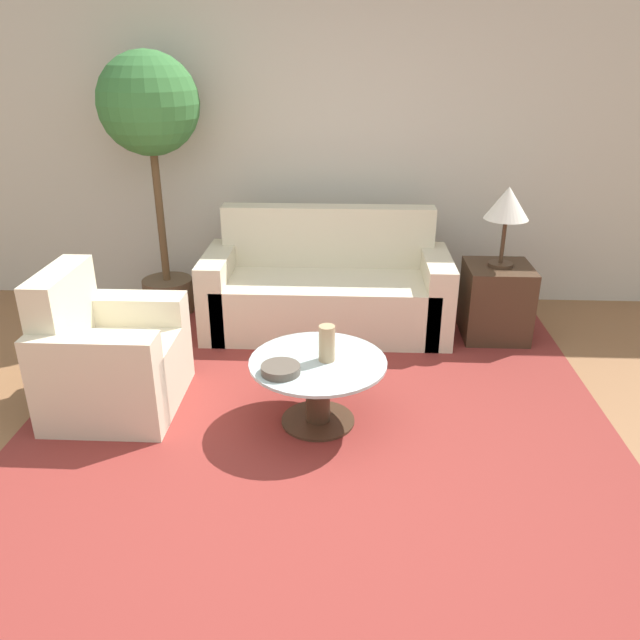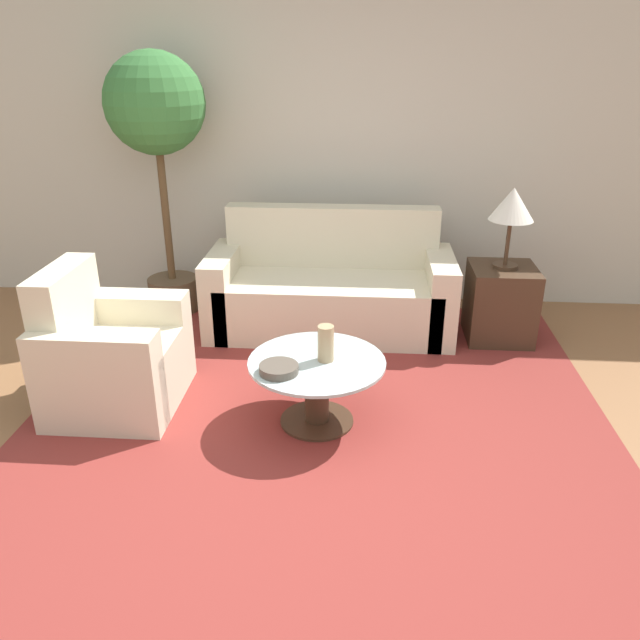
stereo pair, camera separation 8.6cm
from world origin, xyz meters
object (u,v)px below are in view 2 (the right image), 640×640
sofa_main (331,290)px  armchair (109,359)px  potted_plant (157,125)px  bowl (279,369)px  coffee_table (317,383)px  vase (326,343)px  table_lamp (512,207)px

sofa_main → armchair: (-1.28, -1.26, -0.00)m
armchair → potted_plant: (-0.05, 1.49, 1.20)m
potted_plant → bowl: (1.13, -1.79, -1.07)m
coffee_table → sofa_main: bearing=90.1°
sofa_main → armchair: sofa_main is taller
armchair → vase: armchair is taller
potted_plant → sofa_main: bearing=-9.7°
bowl → potted_plant: bearing=122.3°
sofa_main → bowl: bearing=-97.0°
coffee_table → bowl: size_ratio=3.64×
armchair → bowl: (1.09, -0.30, 0.14)m
vase → table_lamp: bearing=45.9°
armchair → potted_plant: 1.92m
table_lamp → bowl: table_lamp is taller
sofa_main → potted_plant: 1.81m
coffee_table → armchair: bearing=173.6°
potted_plant → vase: bearing=-49.7°
sofa_main → vase: 1.42m
coffee_table → table_lamp: size_ratio=1.35×
armchair → bowl: size_ratio=4.04×
armchair → coffee_table: size_ratio=1.11×
sofa_main → bowl: size_ratio=8.61×
sofa_main → table_lamp: size_ratio=3.19×
armchair → coffee_table: 1.29m
armchair → coffee_table: (1.28, -0.14, -0.03)m
table_lamp → vase: table_lamp is taller
potted_plant → bowl: bearing=-57.7°
table_lamp → vase: size_ratio=2.76×
sofa_main → table_lamp: (1.28, -0.13, 0.72)m
bowl → armchair: bearing=164.5°
sofa_main → coffee_table: size_ratio=2.36×
table_lamp → potted_plant: (-2.61, 0.36, 0.49)m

